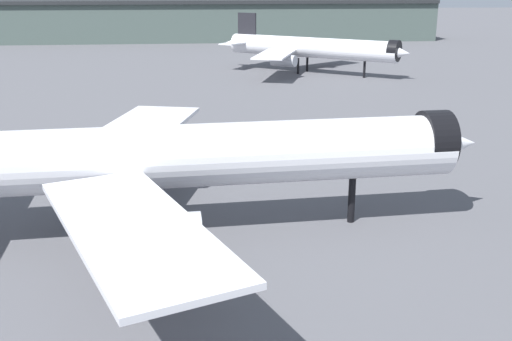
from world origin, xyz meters
TOP-DOWN VIEW (x-y plane):
  - ground at (0.00, 0.00)m, footprint 900.00×900.00m
  - airliner_near_gate at (1.50, 0.06)m, footprint 55.10×49.98m
  - airliner_far_taxiway at (26.86, 95.63)m, footprint 43.17×38.53m
  - terminal_building at (-27.38, 178.46)m, footprint 220.96×32.28m
  - traffic_cone_wingtip at (30.86, 16.55)m, footprint 0.56×0.56m

SIDE VIEW (x-z plane):
  - ground at x=0.00m, z-range 0.00..0.00m
  - traffic_cone_wingtip at x=30.86m, z-range 0.00..0.70m
  - airliner_far_taxiway at x=26.86m, z-range -0.81..12.89m
  - airliner_near_gate at x=1.50m, z-range -0.94..14.87m
  - terminal_building at x=-27.38m, z-range -4.89..19.83m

